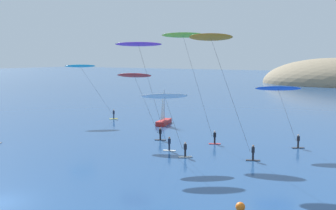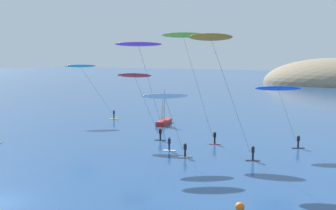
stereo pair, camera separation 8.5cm
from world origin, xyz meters
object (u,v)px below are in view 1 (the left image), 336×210
kitesurfer_cyan (83,70)px  kitesurfer_purple (141,52)px  kitesurfer_white (167,101)px  kitesurfer_red (137,81)px  kitesurfer_orange (214,47)px  sailboat_near (164,120)px  kitesurfer_blue (280,93)px  marker_buoy (240,207)px  kitesurfer_lime (185,42)px

kitesurfer_cyan → kitesurfer_purple: kitesurfer_purple is taller
kitesurfer_white → kitesurfer_red: 11.42m
kitesurfer_cyan → kitesurfer_red: bearing=-26.5°
kitesurfer_orange → kitesurfer_purple: kitesurfer_orange is taller
sailboat_near → kitesurfer_blue: bearing=-20.1°
sailboat_near → kitesurfer_purple: size_ratio=0.46×
sailboat_near → marker_buoy: bearing=-49.4°
kitesurfer_purple → marker_buoy: bearing=-34.5°
kitesurfer_orange → kitesurfer_white: 7.76m
kitesurfer_white → kitesurfer_blue: size_ratio=0.95×
kitesurfer_cyan → kitesurfer_purple: (23.09, -14.79, 2.95)m
kitesurfer_white → kitesurfer_cyan: 31.69m
kitesurfer_white → kitesurfer_red: size_ratio=0.81×
sailboat_near → kitesurfer_white: kitesurfer_white is taller
kitesurfer_blue → marker_buoy: kitesurfer_blue is taller
kitesurfer_white → kitesurfer_orange: bearing=27.4°
kitesurfer_orange → marker_buoy: 19.71m
kitesurfer_orange → kitesurfer_red: size_ratio=1.51×
kitesurfer_lime → kitesurfer_white: size_ratio=1.95×
kitesurfer_orange → kitesurfer_red: kitesurfer_orange is taller
kitesurfer_red → kitesurfer_orange: bearing=-18.2°
kitesurfer_orange → kitesurfer_purple: (-8.73, -1.22, -0.51)m
kitesurfer_blue → kitesurfer_purple: size_ratio=0.60×
kitesurfer_cyan → marker_buoy: kitesurfer_cyan is taller
kitesurfer_red → marker_buoy: size_ratio=12.88×
sailboat_near → kitesurfer_blue: (21.64, -7.92, 6.15)m
kitesurfer_white → kitesurfer_blue: (8.87, 11.53, 0.49)m
sailboat_near → kitesurfer_white: bearing=-56.7°
kitesurfer_orange → marker_buoy: kitesurfer_orange is taller
kitesurfer_white → marker_buoy: kitesurfer_white is taller
kitesurfer_white → kitesurfer_purple: bearing=165.3°
kitesurfer_red → marker_buoy: (22.20, -17.64, -7.55)m
kitesurfer_white → kitesurfer_red: bearing=143.1°
kitesurfer_purple → kitesurfer_red: size_ratio=1.43×
sailboat_near → kitesurfer_orange: 26.92m
kitesurfer_orange → kitesurfer_cyan: bearing=156.9°
sailboat_near → kitesurfer_white: 23.94m
kitesurfer_lime → kitesurfer_purple: 7.55m
kitesurfer_lime → marker_buoy: (15.67, -19.20, -12.62)m
kitesurfer_orange → kitesurfer_cyan: kitesurfer_orange is taller
kitesurfer_cyan → kitesurfer_blue: kitesurfer_cyan is taller
kitesurfer_white → kitesurfer_cyan: kitesurfer_cyan is taller
kitesurfer_orange → kitesurfer_cyan: size_ratio=1.39×
sailboat_near → kitesurfer_lime: bearing=-47.2°
sailboat_near → kitesurfer_lime: 19.51m
kitesurfer_orange → kitesurfer_purple: bearing=-172.0°
kitesurfer_lime → kitesurfer_blue: (11.38, 3.18, -6.18)m
kitesurfer_orange → kitesurfer_blue: size_ratio=1.77×
marker_buoy → kitesurfer_lime: bearing=129.2°
kitesurfer_blue → sailboat_near: bearing=159.9°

